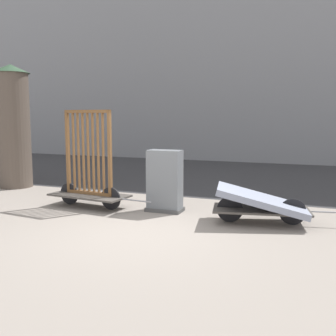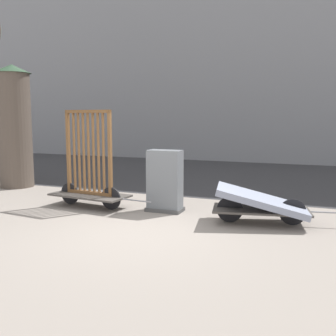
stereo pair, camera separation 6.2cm
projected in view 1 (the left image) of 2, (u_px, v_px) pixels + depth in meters
ground_plane at (140, 233)px, 6.91m from camera, size 60.00×60.00×0.00m
road_strip at (229, 175)px, 13.61m from camera, size 56.00×8.16×0.01m
building_facade at (260, 5)px, 18.30m from camera, size 48.00×4.00×14.37m
bike_cart_with_bedframe at (89, 178)px, 8.78m from camera, size 2.52×0.98×2.17m
bike_cart_with_mattress at (261, 203)px, 7.46m from camera, size 2.53×1.29×0.72m
utility_cabinet at (165, 183)px, 8.39m from camera, size 0.77×0.43×1.32m
advertising_column at (13, 126)px, 11.18m from camera, size 1.05×1.05×3.48m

